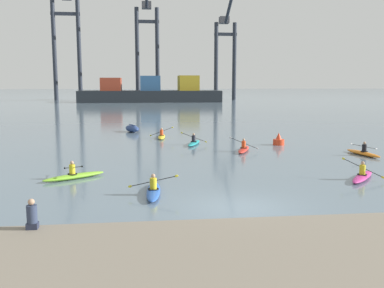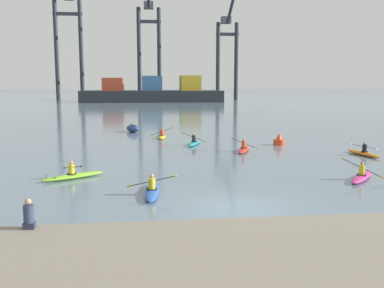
{
  "view_description": "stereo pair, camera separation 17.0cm",
  "coord_description": "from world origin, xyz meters",
  "px_view_note": "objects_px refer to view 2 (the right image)",
  "views": [
    {
      "loc": [
        -3.78,
        -16.01,
        4.88
      ],
      "look_at": [
        -0.28,
        14.07,
        0.6
      ],
      "focal_mm": 39.96,
      "sensor_mm": 36.0,
      "label": 1
    },
    {
      "loc": [
        -3.62,
        -16.03,
        4.88
      ],
      "look_at": [
        -0.28,
        14.07,
        0.6
      ],
      "focal_mm": 39.96,
      "sensor_mm": 36.0,
      "label": 2
    }
  ],
  "objects_px": {
    "capsized_dinghy": "(133,129)",
    "kayak_magenta": "(362,176)",
    "kayak_orange": "(363,153)",
    "kayak_blue": "(152,191)",
    "gantry_crane_east_mid": "(228,46)",
    "kayak_teal": "(194,143)",
    "seated_onlooker": "(29,215)",
    "kayak_yellow": "(162,136)",
    "channel_buoy": "(279,141)",
    "gantry_crane_west_mid": "(149,37)",
    "container_barge": "(153,93)",
    "kayak_red": "(244,149)",
    "gantry_crane_west": "(68,32)",
    "kayak_lime": "(73,175)"
  },
  "relations": [
    {
      "from": "gantry_crane_west_mid",
      "to": "kayak_blue",
      "type": "relative_size",
      "value": 10.96
    },
    {
      "from": "seated_onlooker",
      "to": "gantry_crane_west",
      "type": "bearing_deg",
      "value": 98.9
    },
    {
      "from": "gantry_crane_east_mid",
      "to": "kayak_teal",
      "type": "height_order",
      "value": "gantry_crane_east_mid"
    },
    {
      "from": "kayak_teal",
      "to": "kayak_blue",
      "type": "relative_size",
      "value": 0.99
    },
    {
      "from": "channel_buoy",
      "to": "kayak_red",
      "type": "distance_m",
      "value": 4.6
    },
    {
      "from": "capsized_dinghy",
      "to": "channel_buoy",
      "type": "bearing_deg",
      "value": -42.01
    },
    {
      "from": "kayak_magenta",
      "to": "seated_onlooker",
      "type": "height_order",
      "value": "seated_onlooker"
    },
    {
      "from": "gantry_crane_west_mid",
      "to": "kayak_yellow",
      "type": "xyz_separation_m",
      "value": [
        -0.05,
        -90.17,
        -18.19
      ]
    },
    {
      "from": "kayak_yellow",
      "to": "channel_buoy",
      "type": "bearing_deg",
      "value": -30.77
    },
    {
      "from": "kayak_magenta",
      "to": "kayak_yellow",
      "type": "relative_size",
      "value": 0.87
    },
    {
      "from": "container_barge",
      "to": "kayak_orange",
      "type": "height_order",
      "value": "container_barge"
    },
    {
      "from": "capsized_dinghy",
      "to": "kayak_teal",
      "type": "distance_m",
      "value": 11.14
    },
    {
      "from": "kayak_yellow",
      "to": "seated_onlooker",
      "type": "xyz_separation_m",
      "value": [
        -4.93,
        -26.04,
        0.92
      ]
    },
    {
      "from": "kayak_red",
      "to": "capsized_dinghy",
      "type": "bearing_deg",
      "value": 121.49
    },
    {
      "from": "kayak_magenta",
      "to": "kayak_red",
      "type": "xyz_separation_m",
      "value": [
        -3.92,
        9.72,
        0.0
      ]
    },
    {
      "from": "kayak_teal",
      "to": "kayak_magenta",
      "type": "relative_size",
      "value": 1.14
    },
    {
      "from": "gantry_crane_east_mid",
      "to": "kayak_blue",
      "type": "relative_size",
      "value": 9.57
    },
    {
      "from": "gantry_crane_west",
      "to": "kayak_blue",
      "type": "height_order",
      "value": "gantry_crane_west"
    },
    {
      "from": "gantry_crane_west",
      "to": "capsized_dinghy",
      "type": "height_order",
      "value": "gantry_crane_west"
    },
    {
      "from": "container_barge",
      "to": "kayak_magenta",
      "type": "distance_m",
      "value": 96.97
    },
    {
      "from": "kayak_magenta",
      "to": "kayak_yellow",
      "type": "bearing_deg",
      "value": 117.74
    },
    {
      "from": "container_barge",
      "to": "kayak_yellow",
      "type": "bearing_deg",
      "value": -90.49
    },
    {
      "from": "container_barge",
      "to": "kayak_lime",
      "type": "height_order",
      "value": "container_barge"
    },
    {
      "from": "kayak_teal",
      "to": "kayak_magenta",
      "type": "bearing_deg",
      "value": -62.18
    },
    {
      "from": "kayak_orange",
      "to": "kayak_blue",
      "type": "xyz_separation_m",
      "value": [
        -14.65,
        -8.9,
        0.0
      ]
    },
    {
      "from": "capsized_dinghy",
      "to": "kayak_blue",
      "type": "xyz_separation_m",
      "value": [
        1.49,
        -25.17,
        -0.18
      ]
    },
    {
      "from": "kayak_teal",
      "to": "channel_buoy",
      "type": "bearing_deg",
      "value": -7.33
    },
    {
      "from": "kayak_orange",
      "to": "kayak_blue",
      "type": "height_order",
      "value": "same"
    },
    {
      "from": "capsized_dinghy",
      "to": "kayak_orange",
      "type": "xyz_separation_m",
      "value": [
        16.14,
        -16.27,
        -0.18
      ]
    },
    {
      "from": "gantry_crane_west_mid",
      "to": "seated_onlooker",
      "type": "distance_m",
      "value": 117.59
    },
    {
      "from": "capsized_dinghy",
      "to": "kayak_magenta",
      "type": "xyz_separation_m",
      "value": [
        12.27,
        -23.37,
        -0.18
      ]
    },
    {
      "from": "kayak_orange",
      "to": "seated_onlooker",
      "type": "bearing_deg",
      "value": -140.56
    },
    {
      "from": "kayak_blue",
      "to": "kayak_teal",
      "type": "bearing_deg",
      "value": 76.55
    },
    {
      "from": "kayak_lime",
      "to": "kayak_orange",
      "type": "relative_size",
      "value": 0.91
    },
    {
      "from": "kayak_teal",
      "to": "kayak_yellow",
      "type": "bearing_deg",
      "value": 117.52
    },
    {
      "from": "capsized_dinghy",
      "to": "kayak_orange",
      "type": "distance_m",
      "value": 22.92
    },
    {
      "from": "channel_buoy",
      "to": "kayak_lime",
      "type": "relative_size",
      "value": 0.32
    },
    {
      "from": "kayak_lime",
      "to": "gantry_crane_west",
      "type": "bearing_deg",
      "value": 99.53
    },
    {
      "from": "kayak_teal",
      "to": "kayak_orange",
      "type": "relative_size",
      "value": 0.99
    },
    {
      "from": "channel_buoy",
      "to": "kayak_red",
      "type": "xyz_separation_m",
      "value": [
        -3.57,
        -2.91,
        -0.19
      ]
    },
    {
      "from": "gantry_crane_west_mid",
      "to": "kayak_yellow",
      "type": "height_order",
      "value": "gantry_crane_west_mid"
    },
    {
      "from": "kayak_magenta",
      "to": "kayak_blue",
      "type": "relative_size",
      "value": 0.87
    },
    {
      "from": "kayak_blue",
      "to": "seated_onlooker",
      "type": "xyz_separation_m",
      "value": [
        -3.66,
        -6.16,
        0.92
      ]
    },
    {
      "from": "channel_buoy",
      "to": "kayak_orange",
      "type": "relative_size",
      "value": 0.29
    },
    {
      "from": "gantry_crane_west_mid",
      "to": "kayak_red",
      "type": "relative_size",
      "value": 11.12
    },
    {
      "from": "kayak_magenta",
      "to": "kayak_yellow",
      "type": "distance_m",
      "value": 20.43
    },
    {
      "from": "container_barge",
      "to": "channel_buoy",
      "type": "distance_m",
      "value": 84.37
    },
    {
      "from": "container_barge",
      "to": "kayak_yellow",
      "type": "distance_m",
      "value": 78.5
    },
    {
      "from": "gantry_crane_west_mid",
      "to": "seated_onlooker",
      "type": "bearing_deg",
      "value": -92.45
    },
    {
      "from": "kayak_red",
      "to": "gantry_crane_east_mid",
      "type": "bearing_deg",
      "value": 79.72
    }
  ]
}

